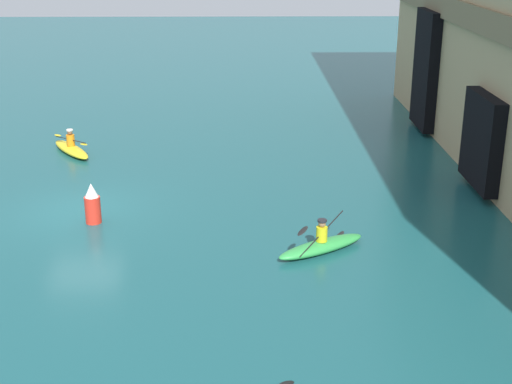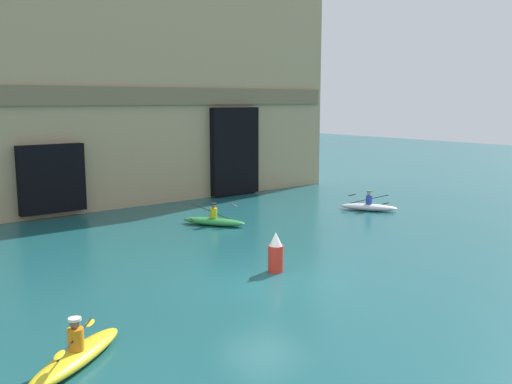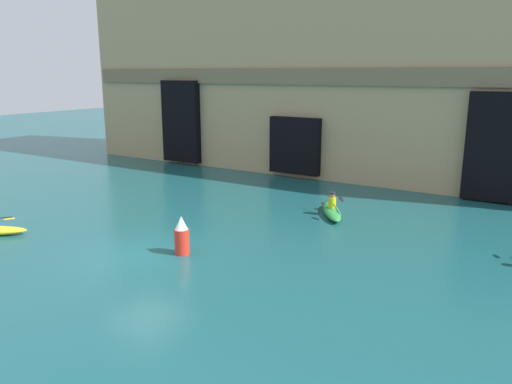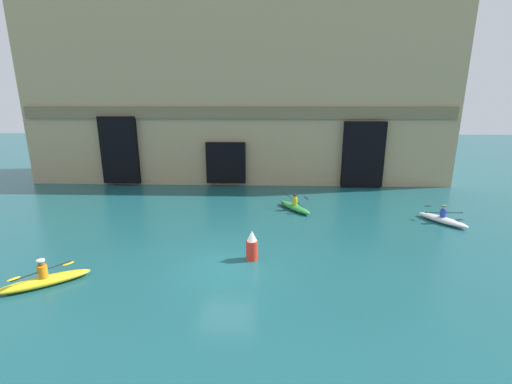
% 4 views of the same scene
% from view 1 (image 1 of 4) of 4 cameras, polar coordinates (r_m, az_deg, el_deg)
% --- Properties ---
extents(ground_plane, '(120.00, 120.00, 0.00)m').
position_cam_1_polar(ground_plane, '(25.14, -13.88, -1.46)').
color(ground_plane, '#195156').
extents(kayak_green, '(2.20, 2.94, 1.08)m').
position_cam_1_polar(kayak_green, '(21.30, 5.25, -4.25)').
color(kayak_green, green).
rests_on(kayak_green, ground).
extents(kayak_yellow, '(3.06, 2.41, 1.07)m').
position_cam_1_polar(kayak_yellow, '(31.72, -14.56, 3.40)').
color(kayak_yellow, yellow).
rests_on(kayak_yellow, ground).
extents(marker_buoy, '(0.52, 0.52, 1.36)m').
position_cam_1_polar(marker_buoy, '(23.79, -12.95, -0.98)').
color(marker_buoy, red).
rests_on(marker_buoy, ground).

